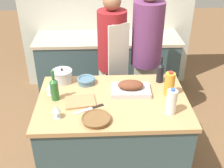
% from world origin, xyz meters
% --- Properties ---
extents(kitchen_island, '(1.33, 0.88, 0.90)m').
position_xyz_m(kitchen_island, '(0.00, 0.00, 0.45)').
color(kitchen_island, '#3D565B').
rests_on(kitchen_island, ground_plane).
extents(back_counter, '(1.97, 0.60, 0.89)m').
position_xyz_m(back_counter, '(0.00, 1.52, 0.45)').
color(back_counter, '#3D565B').
rests_on(back_counter, ground_plane).
extents(back_wall, '(2.47, 0.10, 2.55)m').
position_xyz_m(back_wall, '(0.00, 1.87, 1.27)').
color(back_wall, silver).
rests_on(back_wall, ground_plane).
extents(roasting_pan, '(0.37, 0.24, 0.12)m').
position_xyz_m(roasting_pan, '(0.17, 0.11, 0.94)').
color(roasting_pan, '#BCBCC1').
rests_on(roasting_pan, kitchen_island).
extents(wicker_basket, '(0.24, 0.24, 0.04)m').
position_xyz_m(wicker_basket, '(-0.14, -0.30, 0.92)').
color(wicker_basket, brown).
rests_on(wicker_basket, kitchen_island).
extents(cutting_board, '(0.28, 0.23, 0.02)m').
position_xyz_m(cutting_board, '(-0.28, -0.03, 0.91)').
color(cutting_board, '#AD7F51').
rests_on(cutting_board, kitchen_island).
extents(stock_pot, '(0.19, 0.19, 0.14)m').
position_xyz_m(stock_pot, '(-0.47, 0.34, 0.96)').
color(stock_pot, '#B7B7BC').
rests_on(stock_pot, kitchen_island).
extents(mixing_bowl, '(0.18, 0.18, 0.06)m').
position_xyz_m(mixing_bowl, '(-0.24, 0.29, 0.93)').
color(mixing_bowl, slate).
rests_on(mixing_bowl, kitchen_island).
extents(juice_jug, '(0.09, 0.09, 0.24)m').
position_xyz_m(juice_jug, '(0.51, 0.05, 1.01)').
color(juice_jug, orange).
rests_on(juice_jug, kitchen_island).
extents(milk_jug, '(0.09, 0.09, 0.23)m').
position_xyz_m(milk_jug, '(0.46, -0.22, 1.01)').
color(milk_jug, white).
rests_on(milk_jug, kitchen_island).
extents(wine_bottle_green, '(0.07, 0.07, 0.29)m').
position_xyz_m(wine_bottle_green, '(-0.51, 0.02, 1.01)').
color(wine_bottle_green, '#28662D').
rests_on(wine_bottle_green, kitchen_island).
extents(wine_bottle_dark, '(0.07, 0.07, 0.27)m').
position_xyz_m(wine_bottle_dark, '(0.47, 0.29, 1.00)').
color(wine_bottle_dark, black).
rests_on(wine_bottle_dark, kitchen_island).
extents(wine_glass_left, '(0.07, 0.07, 0.11)m').
position_xyz_m(wine_glass_left, '(-0.56, 0.10, 0.98)').
color(wine_glass_left, silver).
rests_on(wine_glass_left, kitchen_island).
extents(wine_glass_right, '(0.07, 0.07, 0.12)m').
position_xyz_m(wine_glass_right, '(-0.46, -0.24, 0.98)').
color(wine_glass_right, silver).
rests_on(wine_glass_right, kitchen_island).
extents(knife_chef, '(0.26, 0.15, 0.01)m').
position_xyz_m(knife_chef, '(-0.20, -0.14, 0.90)').
color(knife_chef, '#B7B7BC').
rests_on(knife_chef, kitchen_island).
extents(condiment_bottle_tall, '(0.05, 0.05, 0.19)m').
position_xyz_m(condiment_bottle_tall, '(0.18, 1.58, 0.98)').
color(condiment_bottle_tall, maroon).
rests_on(condiment_bottle_tall, back_counter).
extents(condiment_bottle_short, '(0.05, 0.05, 0.18)m').
position_xyz_m(condiment_bottle_short, '(-0.03, 1.67, 0.97)').
color(condiment_bottle_short, '#234C28').
rests_on(condiment_bottle_short, back_counter).
extents(person_cook_aproned, '(0.34, 0.36, 1.65)m').
position_xyz_m(person_cook_aproned, '(0.03, 0.80, 0.92)').
color(person_cook_aproned, beige).
rests_on(person_cook_aproned, ground_plane).
extents(person_cook_guest, '(0.34, 0.34, 1.75)m').
position_xyz_m(person_cook_guest, '(0.42, 0.80, 0.98)').
color(person_cook_guest, beige).
rests_on(person_cook_guest, ground_plane).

